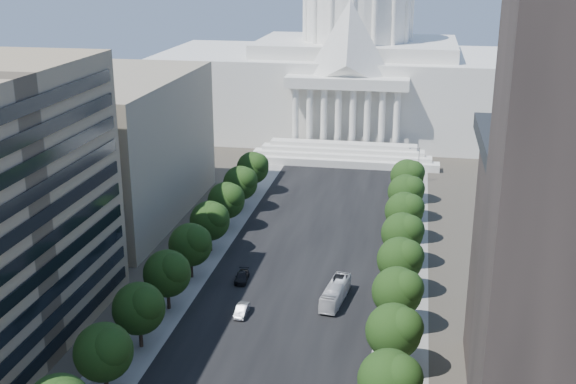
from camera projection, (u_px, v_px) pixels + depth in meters
The scene contains 28 objects.
road_asphalt at pixel (308, 245), 140.73m from camera, with size 30.00×260.00×0.01m, color black.
sidewalk_left at pixel (214, 239), 143.97m from camera, with size 8.00×260.00×0.02m, color gray.
sidewalk_right at pixel (407, 252), 137.49m from camera, with size 8.00×260.00×0.02m, color gray.
capitol at pixel (356, 69), 223.01m from camera, with size 120.00×56.00×73.00m.
office_block_left_far at pixel (94, 147), 153.53m from camera, with size 38.00×52.00×30.00m, color gray.
tree_l_c at pixel (105, 351), 91.12m from camera, with size 7.79×7.60×9.97m.
tree_l_d at pixel (140, 307), 102.32m from camera, with size 7.79×7.60×9.97m.
tree_l_e at pixel (169, 272), 113.52m from camera, with size 7.79×7.60×9.97m.
tree_l_f at pixel (192, 244), 124.72m from camera, with size 7.79×7.60×9.97m.
tree_l_g at pixel (211, 220), 135.93m from camera, with size 7.79×7.60×9.97m.
tree_l_h at pixel (228, 199), 147.13m from camera, with size 7.79×7.60×9.97m.
tree_l_i at pixel (242, 182), 158.33m from camera, with size 7.79×7.60×9.97m.
tree_l_j at pixel (254, 167), 169.54m from camera, with size 7.79×7.60×9.97m.
tree_r_c at pixel (392, 380), 84.97m from camera, with size 7.79×7.60×9.97m.
tree_r_d at pixel (396, 330), 96.18m from camera, with size 7.79×7.60×9.97m.
tree_r_e at pixel (399, 291), 107.38m from camera, with size 7.79×7.60×9.97m.
tree_r_f at pixel (402, 259), 118.58m from camera, with size 7.79×7.60×9.97m.
tree_r_g at pixel (404, 232), 129.79m from camera, with size 7.79×7.60×9.97m.
tree_r_h at pixel (406, 210), 140.99m from camera, with size 7.79×7.60×9.97m.
tree_r_i at pixel (407, 191), 152.19m from camera, with size 7.79×7.60×9.97m.
tree_r_j at pixel (409, 175), 163.39m from camera, with size 7.79×7.60×9.97m.
streetlight_c at pixel (410, 295), 107.49m from camera, with size 2.61×0.44×9.00m.
streetlight_d at pixel (413, 234), 130.83m from camera, with size 2.61×0.44×9.00m.
streetlight_e at pixel (415, 191), 154.17m from camera, with size 2.61×0.44×9.00m.
streetlight_f at pixel (416, 160), 177.51m from camera, with size 2.61×0.44×9.00m.
car_silver at pixel (242, 310), 113.50m from camera, with size 1.69×4.84×1.59m, color #98999F.
car_dark_b at pixel (242, 277), 125.29m from camera, with size 2.10×5.17×1.50m, color black.
city_bus at pixel (335, 293), 117.61m from camera, with size 2.64×11.29×3.15m, color silver.
Camera 1 is at (19.50, -38.86, 54.26)m, focal length 45.00 mm.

